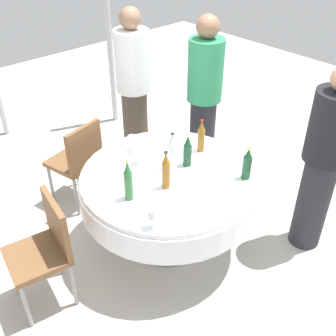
{
  "coord_description": "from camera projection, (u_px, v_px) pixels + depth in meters",
  "views": [
    {
      "loc": [
        1.91,
        -1.72,
        2.58
      ],
      "look_at": [
        0.0,
        0.0,
        0.8
      ],
      "focal_mm": 43.8,
      "sensor_mm": 36.0,
      "label": 1
    }
  ],
  "objects": [
    {
      "name": "bottle_green_near",
      "position": [
        128.0,
        181.0,
        2.84
      ],
      "size": [
        0.06,
        0.06,
        0.32
      ],
      "color": "#2D6B38",
      "rests_on": "dining_table"
    },
    {
      "name": "dining_table",
      "position": [
        168.0,
        189.0,
        3.25
      ],
      "size": [
        1.39,
        1.39,
        0.74
      ],
      "color": "white",
      "rests_on": "ground_plane"
    },
    {
      "name": "bottle_dark_green_mid",
      "position": [
        247.0,
        164.0,
        3.06
      ],
      "size": [
        0.07,
        0.07,
        0.27
      ],
      "color": "#194728",
      "rests_on": "dining_table"
    },
    {
      "name": "tent_pole_main",
      "position": [
        108.0,
        26.0,
        4.78
      ],
      "size": [
        0.07,
        0.07,
        2.44
      ],
      "primitive_type": "cylinder",
      "color": "#B2B5B7",
      "rests_on": "ground_plane"
    },
    {
      "name": "bottle_dark_green_right",
      "position": [
        188.0,
        151.0,
        3.2
      ],
      "size": [
        0.07,
        0.07,
        0.28
      ],
      "color": "#194728",
      "rests_on": "dining_table"
    },
    {
      "name": "person_near",
      "position": [
        134.0,
        90.0,
        4.09
      ],
      "size": [
        0.34,
        0.34,
        1.69
      ],
      "rotation": [
        0.0,
        0.0,
        1.11
      ],
      "color": "#4C3F33",
      "rests_on": "ground_plane"
    },
    {
      "name": "person_mid",
      "position": [
        324.0,
        161.0,
        3.14
      ],
      "size": [
        0.34,
        0.34,
        1.6
      ],
      "rotation": [
        0.0,
        0.0,
        -0.7
      ],
      "color": "#26262B",
      "rests_on": "ground_plane"
    },
    {
      "name": "bottle_clear_east",
      "position": [
        172.0,
        152.0,
        3.15
      ],
      "size": [
        0.07,
        0.07,
        0.32
      ],
      "color": "silver",
      "rests_on": "dining_table"
    },
    {
      "name": "person_east",
      "position": [
        204.0,
        97.0,
        4.01
      ],
      "size": [
        0.34,
        0.34,
        1.66
      ],
      "rotation": [
        0.0,
        0.0,
        0.53
      ],
      "color": "#26262B",
      "rests_on": "ground_plane"
    },
    {
      "name": "bottle_amber_front",
      "position": [
        166.0,
        171.0,
        2.95
      ],
      "size": [
        0.06,
        0.06,
        0.31
      ],
      "color": "#8C5619",
      "rests_on": "dining_table"
    },
    {
      "name": "ground_plane",
      "position": [
        168.0,
        243.0,
        3.59
      ],
      "size": [
        10.0,
        10.0,
        0.0
      ],
      "primitive_type": "plane",
      "color": "#B7B2A8"
    },
    {
      "name": "knife_mid",
      "position": [
        189.0,
        179.0,
        3.1
      ],
      "size": [
        0.18,
        0.04,
        0.0
      ],
      "primitive_type": "cube",
      "rotation": [
        0.0,
        0.0,
        3.02
      ],
      "color": "silver",
      "rests_on": "dining_table"
    },
    {
      "name": "wine_glass_front",
      "position": [
        136.0,
        153.0,
        3.23
      ],
      "size": [
        0.07,
        0.07,
        0.15
      ],
      "color": "white",
      "rests_on": "dining_table"
    },
    {
      "name": "bottle_amber_left",
      "position": [
        201.0,
        137.0,
        3.37
      ],
      "size": [
        0.06,
        0.06,
        0.29
      ],
      "color": "#8C5619",
      "rests_on": "dining_table"
    },
    {
      "name": "plate_far",
      "position": [
        113.0,
        159.0,
        3.33
      ],
      "size": [
        0.25,
        0.25,
        0.02
      ],
      "color": "white",
      "rests_on": "dining_table"
    },
    {
      "name": "wine_glass_inner",
      "position": [
        133.0,
        141.0,
        3.38
      ],
      "size": [
        0.07,
        0.07,
        0.15
      ],
      "color": "white",
      "rests_on": "dining_table"
    },
    {
      "name": "wine_glass_right",
      "position": [
        171.0,
        141.0,
        3.36
      ],
      "size": [
        0.07,
        0.07,
        0.15
      ],
      "color": "white",
      "rests_on": "dining_table"
    },
    {
      "name": "chair_inner",
      "position": [
        46.0,
        245.0,
        2.85
      ],
      "size": [
        0.46,
        0.46,
        0.87
      ],
      "rotation": [
        0.0,
        0.0,
        2.97
      ],
      "color": "brown",
      "rests_on": "ground_plane"
    },
    {
      "name": "chair_left",
      "position": [
        78.0,
        158.0,
        3.76
      ],
      "size": [
        0.48,
        0.48,
        0.87
      ],
      "rotation": [
        0.0,
        0.0,
        1.8
      ],
      "color": "brown",
      "rests_on": "ground_plane"
    },
    {
      "name": "wine_glass_left",
      "position": [
        152.0,
        214.0,
        2.61
      ],
      "size": [
        0.06,
        0.06,
        0.15
      ],
      "color": "white",
      "rests_on": "dining_table"
    },
    {
      "name": "plate_west",
      "position": [
        206.0,
        203.0,
        2.86
      ],
      "size": [
        0.23,
        0.23,
        0.02
      ],
      "color": "white",
      "rests_on": "dining_table"
    }
  ]
}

